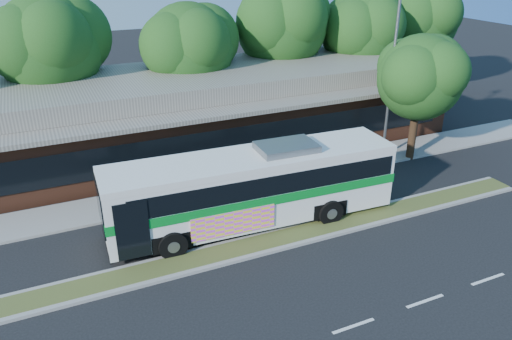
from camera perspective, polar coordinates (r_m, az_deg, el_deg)
name	(u,v)px	position (r m, az deg, el deg)	size (l,w,h in m)	color
ground	(283,249)	(20.72, 3.12, -8.95)	(120.00, 120.00, 0.00)	black
median_strip	(277,240)	(21.13, 2.37, -7.97)	(26.00, 1.10, 0.15)	#404E21
sidewalk	(226,185)	(25.77, -3.44, -1.68)	(44.00, 2.60, 0.12)	gray
plaza_building	(186,111)	(30.82, -8.04, 6.73)	(33.20, 11.20, 4.45)	brown
lamp_post	(391,75)	(28.43, 15.18, 10.43)	(0.93, 0.18, 9.07)	slate
tree_bg_b	(56,43)	(31.86, -21.90, 13.29)	(6.69, 6.00, 9.00)	black
tree_bg_c	(194,45)	(32.38, -7.13, 13.97)	(6.24, 5.60, 8.26)	black
tree_bg_d	(286,23)	(35.87, 3.48, 16.46)	(6.91, 6.20, 9.37)	black
tree_bg_e	(366,29)	(38.29, 12.42, 15.45)	(6.47, 5.80, 8.50)	black
tree_bg_f	(422,18)	(42.81, 18.42, 16.14)	(6.69, 6.00, 8.92)	black
transit_bus	(254,183)	(21.51, -0.26, -1.47)	(12.85, 3.41, 3.57)	white
sidewalk_tree	(424,75)	(29.16, 18.65, 10.30)	(5.19, 4.66, 7.10)	black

